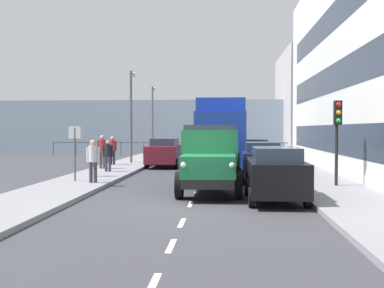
# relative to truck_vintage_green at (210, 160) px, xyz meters

# --- Properties ---
(ground_plane) EXTENTS (80.00, 80.00, 0.00)m
(ground_plane) POSITION_rel_truck_vintage_green_xyz_m (0.52, -4.70, -1.18)
(ground_plane) COLOR #38383D
(sidewalk_left) EXTENTS (2.76, 38.27, 0.15)m
(sidewalk_left) POSITION_rel_truck_vintage_green_xyz_m (-4.44, -4.70, -1.10)
(sidewalk_left) COLOR gray
(sidewalk_left) RESTS_ON ground_plane
(sidewalk_right) EXTENTS (2.76, 38.27, 0.15)m
(sidewalk_right) POSITION_rel_truck_vintage_green_xyz_m (5.47, -4.70, -1.10)
(sidewalk_right) COLOR gray
(sidewalk_right) RESTS_ON ground_plane
(road_centreline_markings) EXTENTS (0.12, 35.09, 0.01)m
(road_centreline_markings) POSITION_rel_truck_vintage_green_xyz_m (0.52, -4.39, -1.17)
(road_centreline_markings) COLOR silver
(road_centreline_markings) RESTS_ON ground_plane
(building_far_block) EXTENTS (7.65, 12.02, 9.36)m
(building_far_block) POSITION_rel_truck_vintage_green_xyz_m (-9.65, -27.65, 3.50)
(building_far_block) COLOR #B7B2B7
(building_far_block) RESTS_ON ground_plane
(sea_horizon) EXTENTS (80.00, 0.80, 5.00)m
(sea_horizon) POSITION_rel_truck_vintage_green_xyz_m (0.52, -26.83, 1.32)
(sea_horizon) COLOR #8C9EAD
(sea_horizon) RESTS_ON ground_plane
(seawall_railing) EXTENTS (28.08, 0.08, 1.20)m
(seawall_railing) POSITION_rel_truck_vintage_green_xyz_m (0.52, -23.23, -0.26)
(seawall_railing) COLOR #4C5156
(seawall_railing) RESTS_ON ground_plane
(truck_vintage_green) EXTENTS (2.17, 5.64, 2.43)m
(truck_vintage_green) POSITION_rel_truck_vintage_green_xyz_m (0.00, 0.00, 0.00)
(truck_vintage_green) COLOR black
(truck_vintage_green) RESTS_ON ground_plane
(lorry_cargo_blue) EXTENTS (2.58, 8.20, 3.87)m
(lorry_cargo_blue) POSITION_rel_truck_vintage_green_xyz_m (-0.29, -8.77, 0.90)
(lorry_cargo_blue) COLOR #193899
(lorry_cargo_blue) RESTS_ON ground_plane
(car_black_kerbside_near) EXTENTS (1.78, 3.97, 1.72)m
(car_black_kerbside_near) POSITION_rel_truck_vintage_green_xyz_m (-2.11, 1.63, -0.28)
(car_black_kerbside_near) COLOR black
(car_black_kerbside_near) RESTS_ON ground_plane
(car_navy_kerbside_1) EXTENTS (1.78, 3.82, 1.72)m
(car_navy_kerbside_1) POSITION_rel_truck_vintage_green_xyz_m (-2.11, -4.07, -0.29)
(car_navy_kerbside_1) COLOR navy
(car_navy_kerbside_1) RESTS_ON ground_plane
(car_grey_kerbside_2) EXTENTS (1.75, 4.47, 1.72)m
(car_grey_kerbside_2) POSITION_rel_truck_vintage_green_xyz_m (-2.11, -9.63, -0.28)
(car_grey_kerbside_2) COLOR slate
(car_grey_kerbside_2) RESTS_ON ground_plane
(car_maroon_oppositeside_0) EXTENTS (1.87, 4.40, 1.72)m
(car_maroon_oppositeside_0) POSITION_rel_truck_vintage_green_xyz_m (3.14, -11.39, -0.28)
(car_maroon_oppositeside_0) COLOR maroon
(car_maroon_oppositeside_0) RESTS_ON ground_plane
(pedestrian_couple_a) EXTENTS (0.53, 0.34, 1.71)m
(pedestrian_couple_a) POSITION_rel_truck_vintage_green_xyz_m (4.71, -1.70, -0.02)
(pedestrian_couple_a) COLOR #383342
(pedestrian_couple_a) RESTS_ON sidewalk_right
(pedestrian_with_bag) EXTENTS (0.53, 0.34, 1.65)m
(pedestrian_with_bag) POSITION_rel_truck_vintage_green_xyz_m (5.42, -4.11, -0.06)
(pedestrian_with_bag) COLOR #4C473D
(pedestrian_with_bag) RESTS_ON sidewalk_right
(pedestrian_by_lamp) EXTENTS (0.53, 0.34, 1.57)m
(pedestrian_by_lamp) POSITION_rel_truck_vintage_green_xyz_m (5.36, -6.56, -0.11)
(pedestrian_by_lamp) COLOR #383342
(pedestrian_by_lamp) RESTS_ON sidewalk_right
(pedestrian_strolling) EXTENTS (0.53, 0.34, 1.80)m
(pedestrian_strolling) POSITION_rel_truck_vintage_green_xyz_m (6.12, -8.27, 0.04)
(pedestrian_strolling) COLOR #4C473D
(pedestrian_strolling) RESTS_ON sidewalk_right
(pedestrian_couple_b) EXTENTS (0.53, 0.34, 1.70)m
(pedestrian_couple_b) POSITION_rel_truck_vintage_green_xyz_m (6.23, -10.99, -0.03)
(pedestrian_couple_b) COLOR black
(pedestrian_couple_b) RESTS_ON sidewalk_right
(traffic_light_near) EXTENTS (0.28, 0.41, 3.20)m
(traffic_light_near) POSITION_rel_truck_vintage_green_xyz_m (-4.73, -1.39, 1.29)
(traffic_light_near) COLOR black
(traffic_light_near) RESTS_ON sidewalk_left
(lamp_post_promenade) EXTENTS (0.32, 1.14, 5.87)m
(lamp_post_promenade) POSITION_rel_truck_vintage_green_xyz_m (5.49, -13.10, 2.51)
(lamp_post_promenade) COLOR #59595B
(lamp_post_promenade) RESTS_ON sidewalk_right
(lamp_post_far) EXTENTS (0.32, 1.14, 5.78)m
(lamp_post_far) POSITION_rel_truck_vintage_green_xyz_m (5.67, -23.01, 2.46)
(lamp_post_far) COLOR #59595B
(lamp_post_far) RESTS_ON sidewalk_right
(street_sign) EXTENTS (0.50, 0.07, 2.25)m
(street_sign) POSITION_rel_truck_vintage_green_xyz_m (5.66, -2.34, 0.50)
(street_sign) COLOR #4C4C4C
(street_sign) RESTS_ON sidewalk_right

